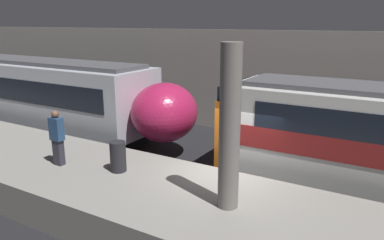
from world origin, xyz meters
The scene contains 7 objects.
ground_plane centered at (0.00, 0.00, 0.00)m, with size 120.00×120.00×0.00m, color black.
platform centered at (0.00, -1.89, 0.49)m, with size 40.00×3.78×0.97m.
station_rear_barrier centered at (0.00, 6.74, 2.32)m, with size 50.00×0.15×4.64m.
support_pillar_near centered at (0.90, -1.94, 2.79)m, with size 0.46×0.46×3.64m.
train_modern centered at (-11.01, 2.15, 1.71)m, with size 16.49×2.85×3.34m.
person_waiting centered at (-4.39, -2.13, 1.82)m, with size 0.38×0.24×1.62m.
trash_bin centered at (-2.59, -1.62, 1.40)m, with size 0.44×0.44×0.85m.
Camera 1 is at (4.09, -8.95, 5.02)m, focal length 35.00 mm.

